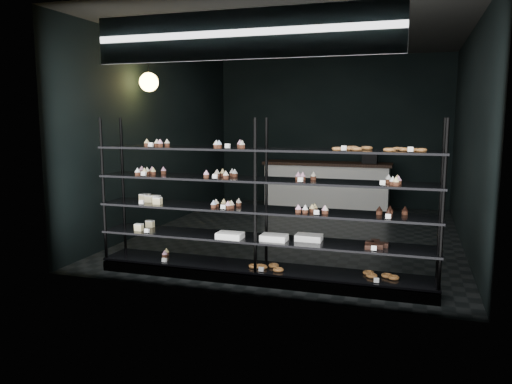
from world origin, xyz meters
TOP-DOWN VIEW (x-y plane):
  - room at (0.00, 0.00)m, footprint 5.01×6.01m
  - display_shelf at (0.06, -2.45)m, footprint 4.00×0.50m
  - signage at (0.00, -2.93)m, footprint 3.30×0.05m
  - pendant_lamp at (-2.20, -0.92)m, footprint 0.29×0.29m
  - service_counter at (0.03, 2.50)m, footprint 2.66×0.65m

SIDE VIEW (x-z plane):
  - service_counter at x=0.03m, z-range -0.11..1.12m
  - display_shelf at x=0.06m, z-range -0.33..1.58m
  - room at x=0.00m, z-range 0.00..3.20m
  - pendant_lamp at x=-2.20m, z-range 2.01..2.89m
  - signage at x=0.00m, z-range 2.50..3.00m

